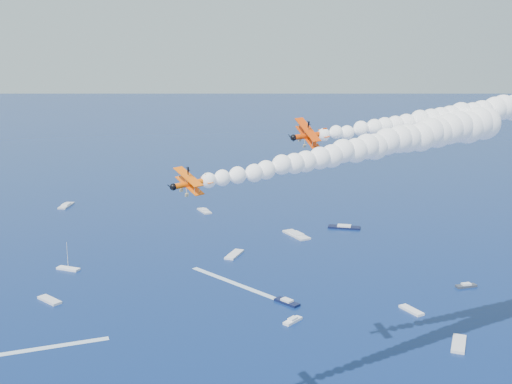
{
  "coord_description": "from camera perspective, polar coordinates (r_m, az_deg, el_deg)",
  "views": [
    {
      "loc": [
        5.97,
        -81.64,
        72.24
      ],
      "look_at": [
        5.03,
        22.66,
        48.23
      ],
      "focal_mm": 44.37,
      "sensor_mm": 36.0,
      "label": 1
    }
  ],
  "objects": [
    {
      "name": "biplane_lead",
      "position": [
        117.11,
        4.83,
        5.1
      ],
      "size": [
        10.2,
        11.54,
        8.4
      ],
      "primitive_type": null,
      "rotation": [
        -0.43,
        0.07,
        3.52
      ],
      "color": "#DC3B04"
    },
    {
      "name": "spectator_boats",
      "position": [
        211.67,
        0.11,
        -6.89
      ],
      "size": [
        222.89,
        185.28,
        0.7
      ],
      "color": "white",
      "rests_on": "ground"
    },
    {
      "name": "smoke_trail_lead",
      "position": [
        135.19,
        18.11,
        6.68
      ],
      "size": [
        71.12,
        51.39,
        12.0
      ],
      "primitive_type": null,
      "rotation": [
        0.0,
        0.0,
        3.52
      ],
      "color": "white"
    },
    {
      "name": "boat_wakes",
      "position": [
        194.4,
        6.61,
        -8.93
      ],
      "size": [
        220.66,
        79.78,
        0.04
      ],
      "color": "white",
      "rests_on": "ground"
    },
    {
      "name": "smoke_trail_trail",
      "position": [
        113.75,
        9.86,
        3.95
      ],
      "size": [
        71.65,
        65.08,
        12.0
      ],
      "primitive_type": null,
      "rotation": [
        0.0,
        0.0,
        3.7
      ],
      "color": "white"
    },
    {
      "name": "biplane_trail",
      "position": [
        95.64,
        -5.89,
        0.77
      ],
      "size": [
        9.75,
        10.53,
        6.45
      ],
      "primitive_type": null,
      "rotation": [
        -0.23,
        0.07,
        3.7
      ],
      "color": "#FF5E05"
    }
  ]
}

